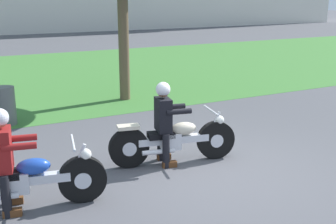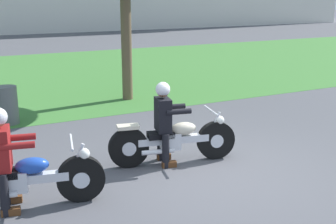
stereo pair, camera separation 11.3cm
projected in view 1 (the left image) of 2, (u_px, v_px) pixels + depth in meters
The scene contains 7 objects.
ground at pixel (216, 171), 7.03m from camera, with size 120.00×120.00×0.00m, color #4C4C51.
grass_verge at pixel (62, 74), 15.51m from camera, with size 60.00×12.00×0.01m, color #3D7533.
motorcycle_lead at pixel (174, 140), 7.29m from camera, with size 2.18×0.76×0.89m.
rider_lead at pixel (164, 117), 7.14m from camera, with size 0.61×0.54×1.42m.
motorcycle_follow at pixel (21, 181), 5.70m from camera, with size 2.25×0.78×0.89m.
rider_follow at pixel (4, 152), 5.54m from camera, with size 0.61×0.54×1.41m.
trash_can at pixel (4, 106), 9.45m from camera, with size 0.47×0.47×0.85m, color #595E5B.
Camera 1 is at (-3.73, -5.41, 2.79)m, focal length 46.07 mm.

